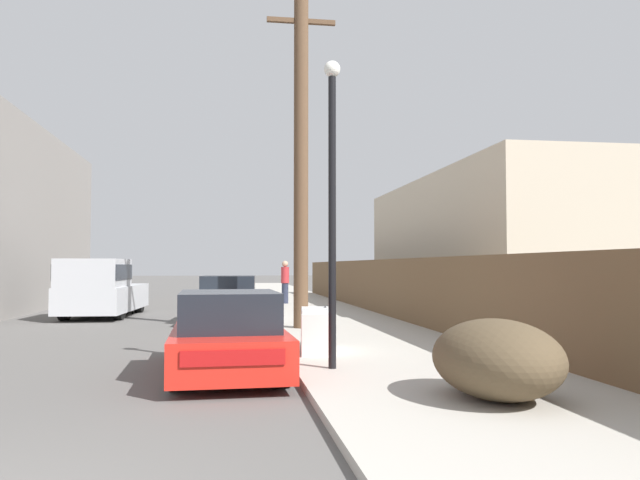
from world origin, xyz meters
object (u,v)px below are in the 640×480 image
at_px(car_parked_far, 228,293).
at_px(pickup_truck, 101,289).
at_px(discarded_fridge, 317,330).
at_px(parked_sports_car_red, 228,336).
at_px(car_parked_mid, 229,300).
at_px(utility_pole, 301,153).
at_px(pedestrian, 285,281).
at_px(street_lamp, 332,189).
at_px(brush_pile, 497,359).

relative_size(car_parked_far, pickup_truck, 0.77).
xyz_separation_m(discarded_fridge, parked_sports_car_red, (-1.66, -1.55, 0.08)).
relative_size(car_parked_mid, pickup_truck, 0.79).
bearing_deg(utility_pole, car_parked_mid, 119.34).
bearing_deg(pedestrian, street_lamp, -92.83).
distance_m(discarded_fridge, street_lamp, 3.11).
bearing_deg(street_lamp, pedestrian, 87.17).
xyz_separation_m(discarded_fridge, brush_pile, (1.51, -4.46, 0.09)).
distance_m(discarded_fridge, parked_sports_car_red, 2.27).
bearing_deg(discarded_fridge, utility_pole, 93.65).
distance_m(street_lamp, pedestrian, 17.00).
relative_size(pickup_truck, pedestrian, 2.97).
distance_m(utility_pole, pedestrian, 11.10).
bearing_deg(pedestrian, pickup_truck, -143.44).
bearing_deg(car_parked_far, pedestrian, 11.88).
distance_m(utility_pole, street_lamp, 6.62).
height_order(car_parked_far, pickup_truck, pickup_truck).
relative_size(brush_pile, pedestrian, 1.10).
height_order(street_lamp, brush_pile, street_lamp).
bearing_deg(car_parked_far, pickup_truck, -132.38).
height_order(street_lamp, pedestrian, street_lamp).
xyz_separation_m(car_parked_mid, street_lamp, (1.55, -9.61, 2.25)).
bearing_deg(discarded_fridge, car_parked_mid, 108.25).
distance_m(pickup_truck, street_lamp, 13.44).
relative_size(car_parked_far, street_lamp, 0.86).
bearing_deg(discarded_fridge, street_lamp, -85.22).
bearing_deg(car_parked_far, discarded_fridge, -82.55).
relative_size(street_lamp, pedestrian, 2.67).
bearing_deg(pickup_truck, pedestrian, -140.27).
height_order(car_parked_mid, utility_pole, utility_pole).
xyz_separation_m(discarded_fridge, utility_pole, (0.21, 4.41, 4.13)).
height_order(parked_sports_car_red, car_parked_mid, car_parked_mid).
distance_m(parked_sports_car_red, car_parked_far, 15.99).
bearing_deg(utility_pole, pickup_truck, 137.06).
bearing_deg(utility_pole, discarded_fridge, -92.73).
bearing_deg(pickup_truck, car_parked_mid, 153.73).
height_order(discarded_fridge, car_parked_mid, car_parked_mid).
relative_size(discarded_fridge, pedestrian, 0.92).
xyz_separation_m(discarded_fridge, street_lamp, (-0.06, -1.98, 2.40)).
bearing_deg(parked_sports_car_red, pedestrian, 79.78).
relative_size(discarded_fridge, car_parked_mid, 0.40).
bearing_deg(car_parked_mid, brush_pile, -72.53).
height_order(parked_sports_car_red, brush_pile, parked_sports_car_red).
bearing_deg(car_parked_mid, street_lamp, -77.83).
xyz_separation_m(car_parked_mid, car_parked_far, (-0.02, 6.80, -0.07)).
xyz_separation_m(parked_sports_car_red, utility_pole, (1.87, 5.96, 4.04)).
height_order(discarded_fridge, utility_pole, utility_pole).
distance_m(car_parked_far, pickup_truck, 6.10).
height_order(utility_pole, pedestrian, utility_pole).
xyz_separation_m(utility_pole, pedestrian, (0.57, 10.49, -3.58)).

